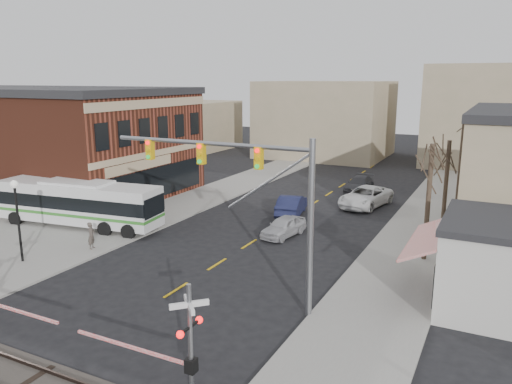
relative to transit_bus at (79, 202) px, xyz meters
The scene contains 17 objects.
ground 15.05m from the transit_bus, 32.26° to the right, with size 160.00×160.00×0.00m, color black.
sidewalk_west 12.55m from the transit_bus, 75.39° to the left, with size 5.00×60.00×0.12m, color gray.
sidewalk_east 25.25m from the transit_bus, 28.51° to the left, with size 5.00×60.00×0.12m, color gray.
brick_building 16.71m from the transit_bus, 150.79° to the left, with size 30.40×15.40×9.60m.
tree_east_a 23.54m from the transit_bus, ahead, with size 0.28×0.28×6.75m.
tree_east_b 25.53m from the transit_bus, 23.16° to the left, with size 0.28×0.28×6.30m.
tree_east_c 29.79m from the transit_bus, 37.33° to the left, with size 0.28×0.28×7.20m.
transit_bus is the anchor object (origin of this frame).
traffic_signal_mast 18.07m from the transit_bus, 18.35° to the right, with size 10.44×0.30×8.00m.
rr_crossing_east 21.79m from the transit_bus, 35.69° to the right, with size 5.60×1.36×4.00m.
street_lamp 7.46m from the transit_bus, 70.07° to the right, with size 0.44×0.44×4.76m.
car_a 14.71m from the transit_bus, 18.12° to the left, with size 1.59×3.96×1.35m, color #A8A7AC.
car_b 15.76m from the transit_bus, 38.36° to the left, with size 1.69×4.83×1.59m, color #171A3A.
car_c 22.53m from the transit_bus, 41.67° to the left, with size 2.73×5.92×1.65m, color white.
car_d 25.06m from the transit_bus, 53.63° to the left, with size 1.96×4.83×1.40m, color #3C3C41.
pedestrian_near 5.69m from the transit_bus, 37.20° to the right, with size 0.61×0.40×1.68m, color #4D443D.
pedestrian_far 3.46m from the transit_bus, ahead, with size 0.81×0.63×1.67m, color #35365D.
Camera 1 is at (14.12, -17.07, 10.46)m, focal length 35.00 mm.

